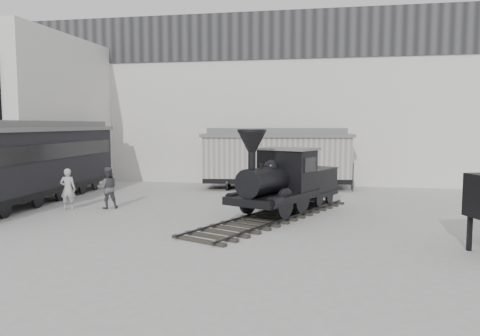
% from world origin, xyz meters
% --- Properties ---
extents(ground, '(90.00, 90.00, 0.00)m').
position_xyz_m(ground, '(0.00, 0.00, 0.00)').
color(ground, '#9E9E9B').
extents(north_wall, '(34.00, 2.51, 11.00)m').
position_xyz_m(north_wall, '(0.00, 14.98, 5.55)').
color(north_wall, silver).
rests_on(north_wall, ground).
extents(west_pavilion, '(7.00, 12.11, 9.00)m').
position_xyz_m(west_pavilion, '(-14.50, 9.96, 4.49)').
color(west_pavilion, silver).
rests_on(west_pavilion, ground).
extents(locomotive, '(6.21, 10.21, 3.60)m').
position_xyz_m(locomotive, '(1.75, 3.57, 1.33)').
color(locomotive, black).
rests_on(locomotive, ground).
extents(boxcar, '(9.24, 3.94, 3.67)m').
position_xyz_m(boxcar, '(0.56, 11.81, 1.92)').
color(boxcar, black).
rests_on(boxcar, ground).
extents(passenger_coach, '(3.67, 14.17, 3.76)m').
position_xyz_m(passenger_coach, '(-10.86, 4.73, 2.07)').
color(passenger_coach, black).
rests_on(passenger_coach, ground).
extents(visitor_a, '(0.78, 0.61, 1.89)m').
position_xyz_m(visitor_a, '(-8.04, 3.16, 0.95)').
color(visitor_a, '#B7B7B7').
rests_on(visitor_a, ground).
extents(visitor_b, '(1.18, 1.11, 1.92)m').
position_xyz_m(visitor_b, '(-6.37, 3.72, 0.96)').
color(visitor_b, '#4B4B50').
rests_on(visitor_b, ground).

